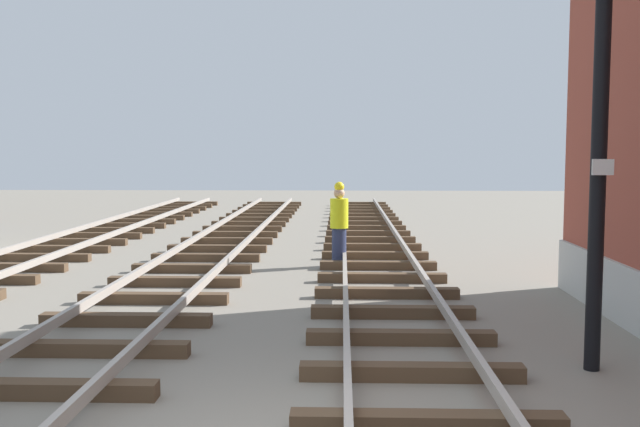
{
  "coord_description": "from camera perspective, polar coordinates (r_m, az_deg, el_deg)",
  "views": [
    {
      "loc": [
        0.43,
        -5.55,
        2.55
      ],
      "look_at": [
        0.04,
        7.26,
        1.42
      ],
      "focal_mm": 39.97,
      "sensor_mm": 36.0,
      "label": 1
    }
  ],
  "objects": [
    {
      "name": "signal_mast",
      "position": [
        8.75,
        21.65,
        10.22
      ],
      "size": [
        0.36,
        0.4,
        5.41
      ],
      "color": "black",
      "rests_on": "ground"
    },
    {
      "name": "track_worker_foreground",
      "position": [
        15.7,
        1.54,
        -0.88
      ],
      "size": [
        0.4,
        0.4,
        1.87
      ],
      "color": "#262D4C",
      "rests_on": "ground"
    }
  ]
}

